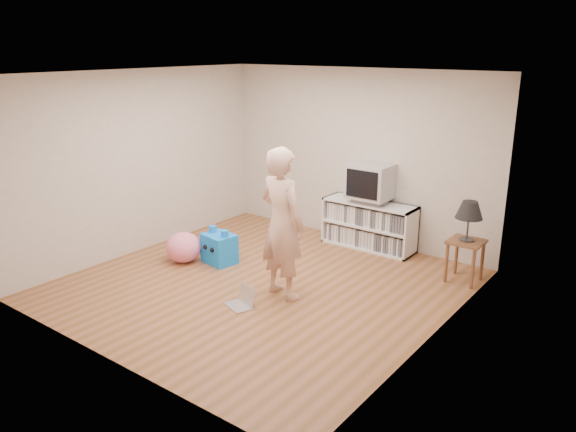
# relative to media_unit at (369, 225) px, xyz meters

# --- Properties ---
(ground) EXTENTS (4.50, 4.50, 0.00)m
(ground) POSITION_rel_media_unit_xyz_m (-0.40, -2.04, -0.35)
(ground) COLOR brown
(ground) RESTS_ON ground
(walls) EXTENTS (4.52, 4.52, 2.60)m
(walls) POSITION_rel_media_unit_xyz_m (-0.40, -2.04, 0.95)
(walls) COLOR #BFB5A8
(walls) RESTS_ON ground
(ceiling) EXTENTS (4.50, 4.50, 0.01)m
(ceiling) POSITION_rel_media_unit_xyz_m (-0.40, -2.04, 2.25)
(ceiling) COLOR white
(ceiling) RESTS_ON walls
(media_unit) EXTENTS (1.40, 0.45, 0.70)m
(media_unit) POSITION_rel_media_unit_xyz_m (0.00, 0.00, 0.00)
(media_unit) COLOR white
(media_unit) RESTS_ON ground
(dvd_deck) EXTENTS (0.45, 0.35, 0.07)m
(dvd_deck) POSITION_rel_media_unit_xyz_m (-0.00, -0.02, 0.39)
(dvd_deck) COLOR gray
(dvd_deck) RESTS_ON media_unit
(crt_tv) EXTENTS (0.60, 0.53, 0.50)m
(crt_tv) POSITION_rel_media_unit_xyz_m (-0.00, -0.02, 0.67)
(crt_tv) COLOR #A7A7AC
(crt_tv) RESTS_ON dvd_deck
(side_table) EXTENTS (0.42, 0.42, 0.55)m
(side_table) POSITION_rel_media_unit_xyz_m (1.59, -0.39, 0.07)
(side_table) COLOR brown
(side_table) RESTS_ON ground
(table_lamp) EXTENTS (0.34, 0.34, 0.52)m
(table_lamp) POSITION_rel_media_unit_xyz_m (1.59, -0.39, 0.59)
(table_lamp) COLOR #333333
(table_lamp) RESTS_ON side_table
(person) EXTENTS (0.73, 0.55, 1.83)m
(person) POSITION_rel_media_unit_xyz_m (-0.00, -2.12, 0.56)
(person) COLOR beige
(person) RESTS_ON ground
(laptop) EXTENTS (0.39, 0.35, 0.23)m
(laptop) POSITION_rel_media_unit_xyz_m (-0.19, -2.63, -0.29)
(laptop) COLOR silver
(laptop) RESTS_ON ground
(playing_cards) EXTENTS (0.09, 0.10, 0.02)m
(playing_cards) POSITION_rel_media_unit_xyz_m (-0.34, -2.35, -0.34)
(playing_cards) COLOR #4451B5
(playing_cards) RESTS_ON ground
(plush_blue) EXTENTS (0.49, 0.43, 0.50)m
(plush_blue) POSITION_rel_media_unit_xyz_m (-1.35, -1.81, -0.14)
(plush_blue) COLOR #0D7CFD
(plush_blue) RESTS_ON ground
(plush_pink) EXTENTS (0.51, 0.51, 0.42)m
(plush_pink) POSITION_rel_media_unit_xyz_m (-1.77, -2.09, -0.14)
(plush_pink) COLOR pink
(plush_pink) RESTS_ON ground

